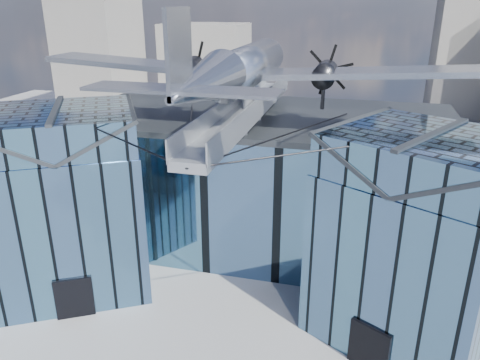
# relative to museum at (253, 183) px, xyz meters

# --- Properties ---
(ground_plane) EXTENTS (120.00, 120.00, 0.00)m
(ground_plane) POSITION_rel_museum_xyz_m (-0.00, -5.82, -5.54)
(ground_plane) COLOR gray
(museum) EXTENTS (32.88, 24.50, 17.60)m
(museum) POSITION_rel_museum_xyz_m (0.00, 0.00, 0.00)
(museum) COLOR #456B8D
(museum) RESTS_ON ground
(bg_towers) EXTENTS (77.00, 24.50, 26.00)m
(bg_towers) POSITION_rel_museum_xyz_m (1.45, 44.67, 4.47)
(bg_towers) COLOR gray
(bg_towers) RESTS_ON ground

